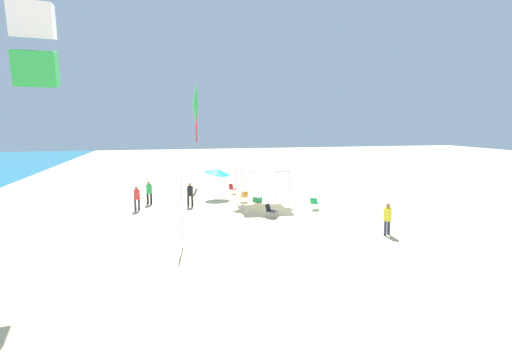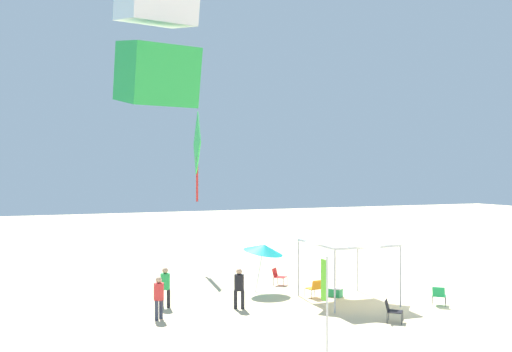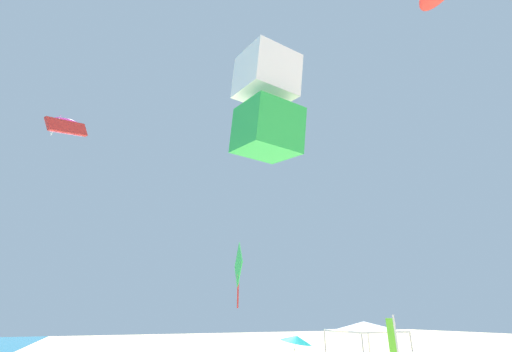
# 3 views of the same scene
# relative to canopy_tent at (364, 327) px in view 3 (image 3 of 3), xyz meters

# --- Properties ---
(canopy_tent) EXTENTS (3.63, 3.27, 3.03)m
(canopy_tent) POSITION_rel_canopy_tent_xyz_m (0.00, 0.00, 0.00)
(canopy_tent) COLOR #B7B7BC
(canopy_tent) RESTS_ON ground
(beach_umbrella) EXTENTS (1.92, 1.89, 2.47)m
(beach_umbrella) POSITION_rel_canopy_tent_xyz_m (3.04, 2.63, -0.71)
(beach_umbrella) COLOR silver
(beach_umbrella) RESTS_ON ground
(kite_diamond_green) EXTENTS (3.58, 0.76, 5.19)m
(kite_diamond_green) POSITION_rel_canopy_tent_xyz_m (10.50, 3.57, 4.33)
(kite_diamond_green) COLOR green
(kite_parafoil_red) EXTENTS (2.33, 2.43, 1.90)m
(kite_parafoil_red) POSITION_rel_canopy_tent_xyz_m (6.43, 17.38, 12.10)
(kite_parafoil_red) COLOR red
(kite_box_white) EXTENTS (1.69, 1.53, 3.03)m
(kite_box_white) POSITION_rel_canopy_tent_xyz_m (-9.98, 10.64, 5.62)
(kite_box_white) COLOR white
(kite_delta_magenta) EXTENTS (3.33, 3.31, 1.99)m
(kite_delta_magenta) POSITION_rel_canopy_tent_xyz_m (12.16, 18.17, 15.54)
(kite_delta_magenta) COLOR #E02D9E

